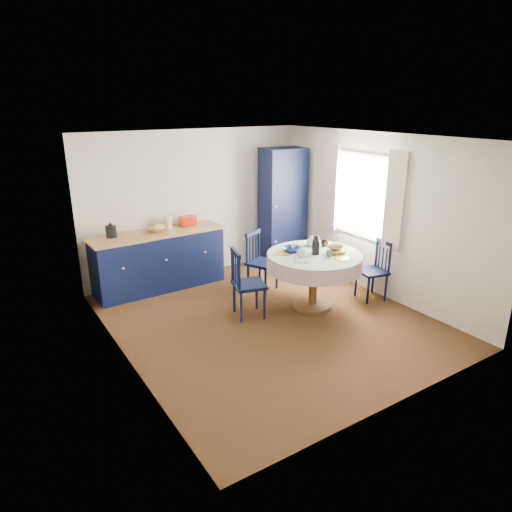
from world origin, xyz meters
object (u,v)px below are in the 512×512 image
Objects in this scene: mug_c at (324,243)px; cobalt_bowl at (291,249)px; chair_far at (260,261)px; chair_right at (374,270)px; mug_a at (301,254)px; kitchen_counter at (159,259)px; mug_b at (329,254)px; dining_table at (314,262)px; pantry_cabinet at (283,208)px; chair_left at (246,283)px; mug_d at (293,247)px.

mug_c reaches higher than cobalt_bowl.
chair_far is 1.04× the size of chair_right.
kitchen_counter is at bearing 125.35° from mug_a.
chair_right is 0.99m from mug_b.
dining_table is 11.14× the size of mug_a.
chair_far is at bearing 95.17° from cobalt_bowl.
chair_far is at bearing 129.31° from mug_c.
pantry_cabinet is at bearing 61.26° from mug_a.
chair_left reaches higher than cobalt_bowl.
chair_left is (-1.75, -1.56, -0.57)m from pantry_cabinet.
mug_b is (0.35, -0.20, -0.01)m from mug_a.
kitchen_counter reaches higher than mug_c.
kitchen_counter reaches higher than mug_a.
mug_d is (0.16, -0.65, 0.39)m from chair_far.
chair_far is (1.35, -0.96, -0.00)m from kitchen_counter.
chair_left is (0.64, -1.67, 0.01)m from kitchen_counter.
kitchen_counter reaches higher than chair_far.
chair_left is 8.70× the size of mug_c.
chair_far is at bearing -121.81° from chair_right.
dining_table is at bearing -90.52° from chair_left.
cobalt_bowl is at bearing -51.63° from kitchen_counter.
chair_left reaches higher than chair_right.
dining_table reaches higher than chair_far.
cobalt_bowl is (-0.98, -1.58, -0.21)m from pantry_cabinet.
pantry_cabinet is 1.56× the size of dining_table.
kitchen_counter is 2.79m from mug_b.
chair_left is 1.03× the size of chair_far.
pantry_cabinet is at bearing 59.41° from mug_d.
mug_d is at bearing -100.57° from chair_far.
mug_c is (0.65, -0.79, 0.39)m from chair_far.
mug_c reaches higher than mug_d.
mug_d is (0.12, 0.34, -0.01)m from mug_a.
chair_far is 10.73× the size of mug_d.
mug_b is (-0.90, 0.05, 0.41)m from chair_right.
kitchen_counter reaches higher than mug_b.
chair_left is at bearing -70.64° from kitchen_counter.
mug_b is 0.99× the size of mug_d.
pantry_cabinet is at bearing 14.83° from chair_far.
chair_far reaches higher than chair_right.
chair_far is 8.40× the size of mug_c.
kitchen_counter is 1.66m from chair_far.
mug_c is (0.26, 0.40, 0.00)m from mug_b.
pantry_cabinet is 1.70m from mug_c.
kitchen_counter is 2.32× the size of chair_right.
kitchen_counter is 2.68m from mug_c.
cobalt_bowl is (0.07, -0.73, 0.38)m from chair_far.
mug_c is (-0.40, -1.64, -0.19)m from pantry_cabinet.
mug_d is (-0.49, 0.14, -0.00)m from mug_c.
chair_right is 7.52× the size of mug_a.
chair_left is 1.00m from chair_far.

